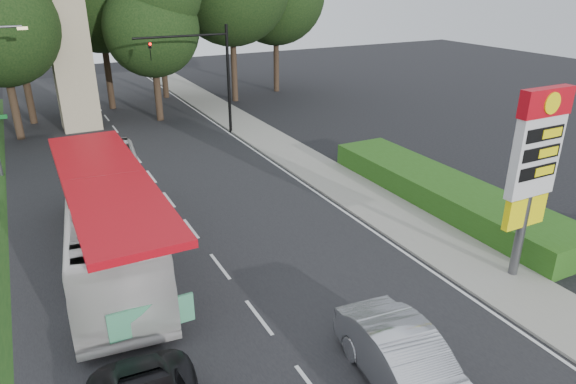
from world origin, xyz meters
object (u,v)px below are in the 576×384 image
monument (71,55)px  sedan_silver (407,365)px  traffic_signal_mast (209,66)px  transit_bus (111,220)px  gas_station_pylon (535,160)px

monument → sedan_silver: 31.16m
sedan_silver → traffic_signal_mast: bearing=87.8°
traffic_signal_mast → monument: 9.76m
traffic_signal_mast → transit_bus: size_ratio=0.59×
gas_station_pylon → transit_bus: gas_station_pylon is taller
monument → sedan_silver: bearing=-82.3°
transit_bus → sedan_silver: bearing=-56.1°
gas_station_pylon → transit_bus: bearing=147.8°
monument → sedan_silver: monument is taller
monument → traffic_signal_mast: bearing=-38.0°
transit_bus → traffic_signal_mast: bearing=64.0°
transit_bus → monument: bearing=92.8°
gas_station_pylon → monument: size_ratio=0.68×
traffic_signal_mast → monument: (-7.68, 6.00, 0.43)m
transit_bus → gas_station_pylon: bearing=-25.7°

